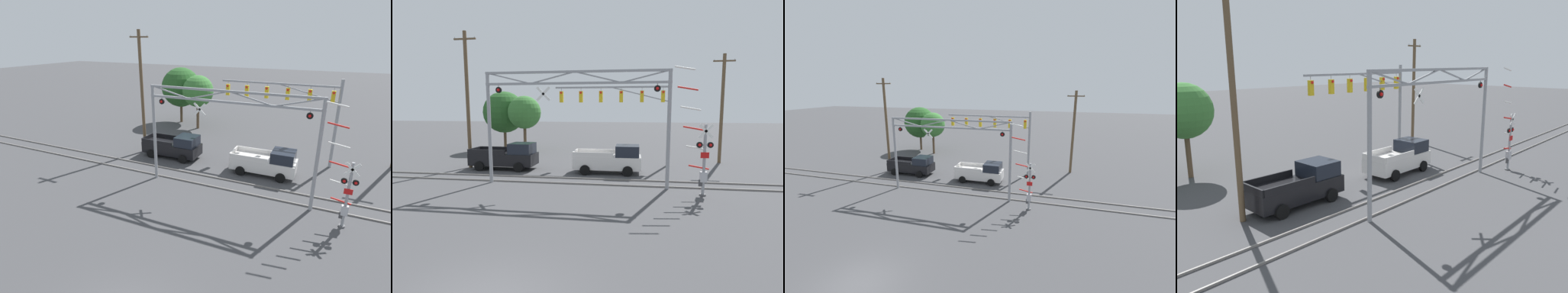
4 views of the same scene
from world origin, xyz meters
The scene contains 11 objects.
rail_track_near centered at (0.00, 12.24, 0.05)m, with size 80.00×0.08×0.10m, color gray.
rail_track_far centered at (0.00, 13.68, 0.05)m, with size 80.00×0.08×0.10m, color gray.
crossing_gantry centered at (-0.01, 11.96, 4.88)m, with size 11.29×0.27×7.00m.
crossing_signal_mast centered at (7.18, 10.81, 2.21)m, with size 2.16×0.35×7.01m.
traffic_signal_span centered at (3.41, 19.57, 5.08)m, with size 9.61×0.39×7.11m.
pickup_truck_lead centered at (1.90, 16.00, 0.99)m, with size 4.90×2.26×2.09m.
pickup_truck_following centered at (-6.27, 16.24, 0.99)m, with size 5.06×2.26×2.09m.
utility_pole_left centered at (-9.50, 16.41, 5.49)m, with size 1.80×0.28×10.68m.
utility_pole_right centered at (11.00, 21.66, 4.82)m, with size 1.80×0.28×9.35m.
background_tree_beyond_span centered at (-11.21, 27.12, 4.32)m, with size 4.72×4.72×6.69m.
background_tree_far_left_verge centered at (-8.15, 25.34, 4.32)m, with size 3.54×3.54×6.11m.
Camera 2 is at (3.53, -6.19, 4.76)m, focal length 28.00 mm.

